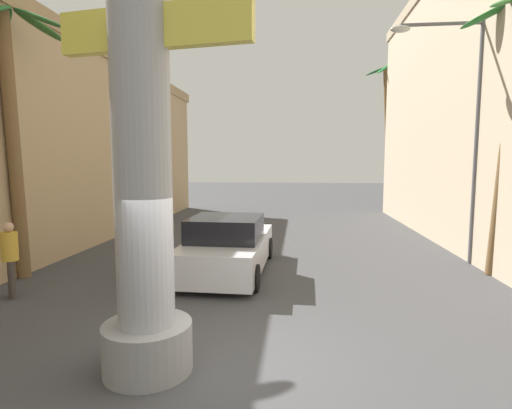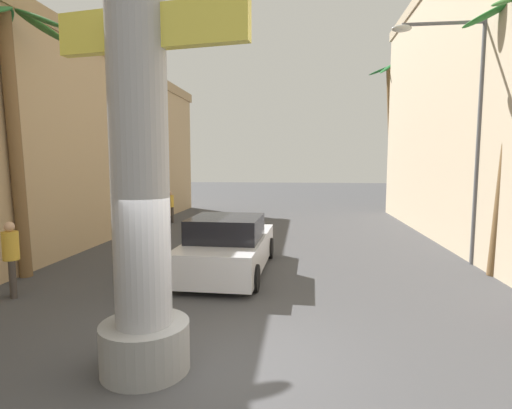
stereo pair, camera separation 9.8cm
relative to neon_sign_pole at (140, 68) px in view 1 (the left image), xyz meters
The scene contains 10 objects.
ground_plane 11.03m from the neon_sign_pole, 83.81° to the left, with size 88.08×88.08×0.00m, color #424244.
neon_sign_pole is the anchor object (origin of this frame).
street_lamp 9.69m from the neon_sign_pole, 45.43° to the left, with size 2.62×0.28×7.01m.
car_lead 6.32m from the neon_sign_pole, 87.45° to the left, with size 2.16×4.71×1.56m.
palm_tree_near_left 6.37m from the neon_sign_pole, 140.44° to the left, with size 2.64×2.61×6.75m.
palm_tree_mid_left 12.33m from the neon_sign_pole, 116.47° to the left, with size 2.63×2.46×6.83m.
palm_tree_near_right 9.30m from the neon_sign_pole, 37.04° to the left, with size 2.56×2.61×7.12m.
palm_tree_far_right 22.03m from the neon_sign_pole, 69.57° to the left, with size 3.15×3.06×9.00m.
pedestrian_curb_left 5.90m from the neon_sign_pole, 147.28° to the left, with size 0.48×0.48×1.69m.
pedestrian_far_left 14.71m from the neon_sign_pole, 107.29° to the left, with size 0.48×0.48×1.59m.
Camera 1 is at (1.02, -5.40, 2.98)m, focal length 28.00 mm.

